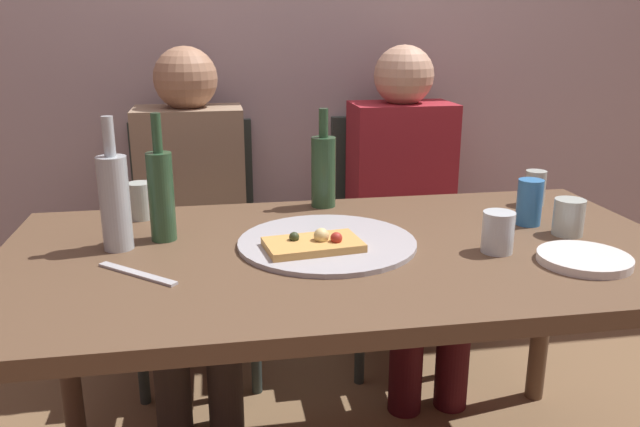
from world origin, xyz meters
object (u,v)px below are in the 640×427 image
at_px(water_bottle, 161,193).
at_px(guest_in_sweater, 192,210).
at_px(chair_right, 394,221).
at_px(guest_in_beanie, 407,199).
at_px(tumbler_far, 535,188).
at_px(pizza_slice_last, 314,243).
at_px(dining_table, 345,276).
at_px(short_glass, 498,232).
at_px(soda_can, 529,202).
at_px(wine_bottle, 323,170).
at_px(table_knife, 137,274).
at_px(pizza_tray, 327,243).
at_px(plate_stack, 584,259).
at_px(beer_bottle, 115,200).
at_px(wine_glass, 140,201).
at_px(tumbler_near, 568,217).
at_px(chair_left, 195,232).

relative_size(water_bottle, guest_in_sweater, 0.27).
bearing_deg(chair_right, guest_in_beanie, 90.00).
bearing_deg(tumbler_far, pizza_slice_last, -157.02).
bearing_deg(dining_table, short_glass, -14.58).
bearing_deg(short_glass, guest_in_beanie, 88.20).
distance_m(soda_can, guest_in_sweater, 1.08).
height_order(wine_bottle, tumbler_far, wine_bottle).
xyz_separation_m(wine_bottle, guest_in_beanie, (0.36, 0.31, -0.19)).
height_order(wine_bottle, soda_can, wine_bottle).
bearing_deg(table_knife, chair_right, 89.53).
distance_m(water_bottle, table_knife, 0.26).
xyz_separation_m(pizza_tray, plate_stack, (0.54, -0.21, 0.00)).
relative_size(soda_can, guest_in_sweater, 0.10).
height_order(beer_bottle, water_bottle, beer_bottle).
distance_m(pizza_tray, soda_can, 0.56).
bearing_deg(guest_in_beanie, wine_glass, 22.11).
bearing_deg(table_knife, wine_bottle, 85.23).
bearing_deg(pizza_tray, soda_can, 7.44).
xyz_separation_m(dining_table, plate_stack, (0.50, -0.19, 0.08)).
bearing_deg(table_knife, pizza_slice_last, 51.77).
bearing_deg(short_glass, tumbler_near, 21.51).
xyz_separation_m(pizza_slice_last, tumbler_far, (0.71, 0.30, 0.03)).
distance_m(wine_bottle, guest_in_beanie, 0.51).
xyz_separation_m(dining_table, chair_right, (0.37, 0.83, -0.14)).
xyz_separation_m(short_glass, chair_left, (-0.72, 0.92, -0.26)).
relative_size(dining_table, beer_bottle, 5.17).
bearing_deg(soda_can, chair_left, 140.74).
bearing_deg(guest_in_sweater, wine_glass, 70.71).
bearing_deg(wine_glass, beer_bottle, -96.94).
relative_size(dining_table, tumbler_near, 17.67).
xyz_separation_m(tumbler_near, short_glass, (-0.23, -0.09, 0.00)).
xyz_separation_m(pizza_tray, pizza_slice_last, (-0.04, -0.05, 0.02)).
xyz_separation_m(wine_glass, plate_stack, (1.01, -0.51, -0.04)).
distance_m(dining_table, pizza_tray, 0.09).
height_order(pizza_slice_last, tumbler_near, tumbler_near).
relative_size(tumbler_far, chair_left, 0.11).
bearing_deg(tumbler_near, water_bottle, 172.55).
relative_size(water_bottle, chair_right, 0.35).
bearing_deg(table_knife, plate_stack, 36.19).
bearing_deg(wine_glass, soda_can, -12.56).
height_order(water_bottle, tumbler_near, water_bottle).
xyz_separation_m(beer_bottle, table_knife, (0.06, -0.18, -0.12)).
distance_m(water_bottle, plate_stack, 0.99).
height_order(dining_table, chair_right, chair_right).
bearing_deg(water_bottle, beer_bottle, -154.09).
height_order(wine_bottle, plate_stack, wine_bottle).
relative_size(water_bottle, wine_glass, 3.10).
height_order(dining_table, short_glass, short_glass).
relative_size(plate_stack, table_knife, 0.93).
bearing_deg(beer_bottle, tumbler_near, -4.23).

